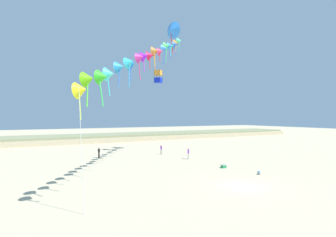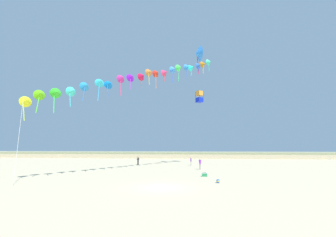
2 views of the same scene
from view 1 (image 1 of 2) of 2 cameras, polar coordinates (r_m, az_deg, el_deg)
The scene contains 10 objects.
ground_plane at distance 24.22m, azimuth 15.90°, elevation -14.06°, with size 240.00×240.00×0.00m, color beige.
dune_ridge at distance 67.64m, azimuth -14.58°, elevation -4.05°, with size 120.00×13.63×1.56m.
person_near_left at distance 37.56m, azimuth 4.45°, elevation -7.41°, with size 0.43×0.47×1.60m.
person_near_right at distance 39.84m, azimuth -14.81°, elevation -7.06°, with size 0.50×0.32×1.50m.
person_mid_center at distance 42.05m, azimuth -1.50°, elevation -6.64°, with size 0.21×0.53×1.51m.
kite_banner_string at distance 31.10m, azimuth -3.69°, elevation 13.80°, with size 20.75×21.42×19.21m.
large_kite_low_lead at distance 43.78m, azimuth 0.84°, elevation 18.73°, with size 1.85×2.88×5.21m.
large_kite_mid_trail at distance 47.36m, azimuth -2.15°, elevation 9.10°, with size 1.58×1.58×2.28m.
beach_cooler at distance 31.95m, azimuth 12.00°, elevation -10.11°, with size 0.58×0.41×0.46m.
beach_ball at distance 29.48m, azimuth 19.18°, elevation -11.08°, with size 0.36×0.36×0.36m.
Camera 1 is at (-16.48, -16.67, 6.06)m, focal length 28.00 mm.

